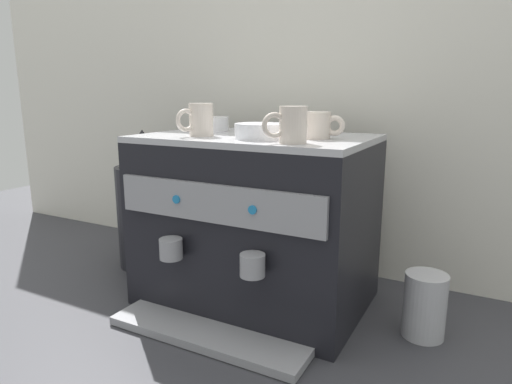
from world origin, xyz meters
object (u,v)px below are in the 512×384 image
object	(u,v)px
ceramic_bowl_0	(209,124)
ceramic_bowl_1	(261,131)
ceramic_cup_0	(200,120)
ceramic_cup_2	(291,125)
espresso_machine	(255,221)
milk_pitcher	(425,305)
ceramic_cup_1	(317,125)
coffee_grinder	(146,202)

from	to	relation	value
ceramic_bowl_0	ceramic_bowl_1	distance (m)	0.27
ceramic_cup_0	ceramic_cup_2	distance (m)	0.28
espresso_machine	milk_pitcher	bearing A→B (deg)	2.06
espresso_machine	ceramic_cup_2	bearing A→B (deg)	-39.55
espresso_machine	milk_pitcher	world-z (taller)	espresso_machine
ceramic_cup_2	ceramic_cup_0	bearing A→B (deg)	169.94
ceramic_cup_1	ceramic_cup_2	xyz separation A→B (m)	(-0.01, -0.13, 0.01)
espresso_machine	ceramic_cup_0	xyz separation A→B (m)	(-0.12, -0.08, 0.27)
milk_pitcher	espresso_machine	bearing A→B (deg)	-177.94
ceramic_cup_2	ceramic_bowl_0	size ratio (longest dim) A/B	0.77
ceramic_cup_0	ceramic_bowl_0	world-z (taller)	ceramic_cup_0
espresso_machine	ceramic_cup_1	distance (m)	0.31
ceramic_bowl_0	ceramic_bowl_1	bearing A→B (deg)	-28.14
ceramic_cup_1	milk_pitcher	bearing A→B (deg)	4.17
ceramic_cup_1	milk_pitcher	size ratio (longest dim) A/B	0.68
ceramic_cup_1	ceramic_bowl_0	size ratio (longest dim) A/B	0.94
ceramic_cup_2	coffee_grinder	xyz separation A→B (m)	(-0.60, 0.20, -0.28)
espresso_machine	ceramic_bowl_1	bearing A→B (deg)	-52.29
ceramic_cup_1	espresso_machine	bearing A→B (deg)	178.69
ceramic_cup_0	ceramic_cup_2	xyz separation A→B (m)	(0.27, -0.05, -0.00)
espresso_machine	milk_pitcher	xyz separation A→B (m)	(0.44, 0.02, -0.15)
ceramic_cup_0	coffee_grinder	distance (m)	0.46
ceramic_cup_2	coffee_grinder	bearing A→B (deg)	162.04
ceramic_bowl_0	coffee_grinder	distance (m)	0.37
ceramic_cup_1	ceramic_bowl_1	distance (m)	0.13
espresso_machine	ceramic_cup_0	bearing A→B (deg)	-144.72
espresso_machine	coffee_grinder	xyz separation A→B (m)	(-0.44, 0.06, -0.01)
milk_pitcher	ceramic_cup_2	bearing A→B (deg)	-152.78
ceramic_cup_0	ceramic_bowl_0	distance (m)	0.15
ceramic_cup_0	milk_pitcher	distance (m)	0.71
ceramic_bowl_1	milk_pitcher	distance (m)	0.56
ceramic_cup_1	milk_pitcher	world-z (taller)	ceramic_cup_1
ceramic_cup_1	ceramic_bowl_1	xyz separation A→B (m)	(-0.12, -0.07, -0.01)
ceramic_cup_2	ceramic_bowl_0	xyz separation A→B (m)	(-0.34, 0.18, -0.02)
ceramic_cup_2	ceramic_bowl_1	world-z (taller)	ceramic_cup_2
espresso_machine	ceramic_cup_2	world-z (taller)	ceramic_cup_2
coffee_grinder	ceramic_bowl_0	bearing A→B (deg)	-2.18
espresso_machine	ceramic_bowl_1	size ratio (longest dim) A/B	4.59
ceramic_bowl_0	coffee_grinder	bearing A→B (deg)	177.82
ceramic_bowl_0	coffee_grinder	world-z (taller)	ceramic_bowl_0
ceramic_cup_2	espresso_machine	bearing A→B (deg)	140.45
ceramic_cup_2	ceramic_bowl_0	bearing A→B (deg)	151.34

